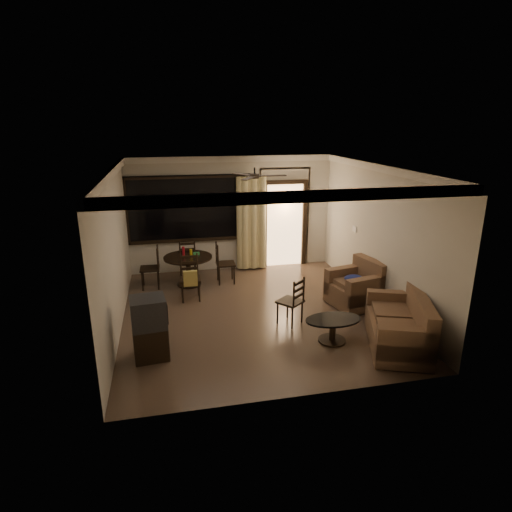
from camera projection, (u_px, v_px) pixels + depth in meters
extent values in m
plane|color=#7F6651|center=(255.00, 312.00, 8.38)|extent=(5.50, 5.50, 0.00)
plane|color=beige|center=(232.00, 214.00, 10.52)|extent=(5.00, 0.00, 5.00)
plane|color=beige|center=(300.00, 302.00, 5.39)|extent=(5.00, 0.00, 5.00)
plane|color=beige|center=(115.00, 252.00, 7.46)|extent=(0.00, 5.50, 5.50)
plane|color=beige|center=(378.00, 237.00, 8.46)|extent=(0.00, 5.50, 5.50)
plane|color=white|center=(255.00, 167.00, 7.54)|extent=(5.50, 5.50, 0.00)
cube|color=black|center=(186.00, 209.00, 10.22)|extent=(2.70, 0.04, 1.45)
cylinder|color=black|center=(189.00, 175.00, 9.92)|extent=(3.20, 0.03, 0.03)
cube|color=#FFC684|center=(285.00, 226.00, 10.85)|extent=(0.91, 0.03, 2.08)
cube|color=white|center=(355.00, 229.00, 9.46)|extent=(0.02, 0.18, 0.12)
cylinder|color=black|center=(255.00, 171.00, 7.55)|extent=(0.03, 0.03, 0.12)
cylinder|color=black|center=(255.00, 176.00, 7.58)|extent=(0.16, 0.16, 0.08)
cylinder|color=black|center=(188.00, 257.00, 9.60)|extent=(1.09, 1.09, 0.04)
cylinder|color=black|center=(189.00, 271.00, 9.70)|extent=(0.11, 0.11, 0.63)
cylinder|color=black|center=(189.00, 284.00, 9.79)|extent=(0.54, 0.54, 0.03)
cylinder|color=maroon|center=(183.00, 251.00, 9.59)|extent=(0.06, 0.06, 0.22)
cylinder|color=#BC9F14|center=(191.00, 253.00, 9.54)|extent=(0.06, 0.06, 0.18)
cube|color=#298A45|center=(196.00, 253.00, 9.72)|extent=(0.14, 0.10, 0.05)
cube|color=black|center=(150.00, 269.00, 9.51)|extent=(0.43, 0.43, 0.04)
cube|color=black|center=(226.00, 264.00, 9.82)|extent=(0.43, 0.43, 0.04)
cube|color=black|center=(190.00, 279.00, 8.87)|extent=(0.43, 0.43, 0.04)
cube|color=tan|center=(190.00, 278.00, 8.62)|extent=(0.28, 0.08, 0.32)
cube|color=black|center=(188.00, 259.00, 10.16)|extent=(0.43, 0.43, 0.04)
cube|color=black|center=(151.00, 342.00, 6.72)|extent=(0.57, 0.53, 0.53)
cube|color=black|center=(148.00, 312.00, 6.57)|extent=(0.57, 0.53, 0.48)
cube|color=black|center=(166.00, 310.00, 6.65)|extent=(0.06, 0.38, 0.32)
cube|color=#4E2C24|center=(397.00, 334.00, 7.07)|extent=(1.38, 1.83, 0.41)
cube|color=#4E2C24|center=(420.00, 316.00, 6.92)|extent=(0.76, 1.60, 0.66)
cube|color=#4E2C24|center=(406.00, 344.00, 6.32)|extent=(0.88, 0.47, 0.51)
cube|color=#4E2C24|center=(391.00, 305.00, 7.69)|extent=(0.88, 0.47, 0.51)
cube|color=#4E2C24|center=(395.00, 320.00, 7.01)|extent=(1.07, 1.55, 0.12)
cube|color=#4E2C24|center=(355.00, 294.00, 8.64)|extent=(1.08, 1.08, 0.43)
cube|color=#4E2C24|center=(370.00, 276.00, 8.67)|extent=(0.40, 0.93, 0.69)
cube|color=#4E2C24|center=(367.00, 291.00, 8.27)|extent=(0.93, 0.38, 0.53)
cube|color=#4E2C24|center=(345.00, 279.00, 8.89)|extent=(0.93, 0.38, 0.53)
cube|color=#4E2C24|center=(353.00, 283.00, 8.55)|extent=(0.78, 0.82, 0.13)
ellipsoid|color=#131854|center=(354.00, 278.00, 8.51)|extent=(0.38, 0.32, 0.11)
ellipsoid|color=black|center=(333.00, 320.00, 7.16)|extent=(0.95, 0.57, 0.03)
cylinder|color=black|center=(333.00, 330.00, 7.22)|extent=(0.11, 0.11, 0.38)
cylinder|color=black|center=(332.00, 340.00, 7.28)|extent=(0.47, 0.47, 0.03)
cube|color=black|center=(290.00, 302.00, 7.81)|extent=(0.57, 0.57, 0.04)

